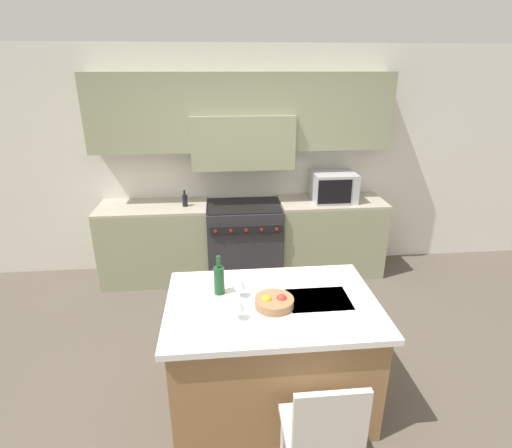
{
  "coord_description": "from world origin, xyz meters",
  "views": [
    {
      "loc": [
        -0.29,
        -2.52,
        2.44
      ],
      "look_at": [
        0.03,
        0.77,
        1.14
      ],
      "focal_mm": 28.0,
      "sensor_mm": 36.0,
      "label": 1
    }
  ],
  "objects": [
    {
      "name": "wine_glass_near",
      "position": [
        -0.19,
        -0.3,
        1.0
      ],
      "size": [
        0.08,
        0.08,
        0.16
      ],
      "color": "white",
      "rests_on": "kitchen_island"
    },
    {
      "name": "kitchen_island",
      "position": [
        0.06,
        -0.11,
        0.45
      ],
      "size": [
        1.5,
        1.01,
        0.89
      ],
      "color": "olive",
      "rests_on": "ground_plane"
    },
    {
      "name": "wine_glass_far",
      "position": [
        -0.16,
        -0.02,
        1.0
      ],
      "size": [
        0.08,
        0.08,
        0.16
      ],
      "color": "white",
      "rests_on": "kitchen_island"
    },
    {
      "name": "range_stove",
      "position": [
        0.0,
        1.94,
        0.46
      ],
      "size": [
        0.88,
        0.7,
        0.92
      ],
      "color": "#2D2D33",
      "rests_on": "ground_plane"
    },
    {
      "name": "oil_bottle_on_counter",
      "position": [
        -0.68,
        1.91,
        1.02
      ],
      "size": [
        0.06,
        0.06,
        0.19
      ],
      "color": "black",
      "rests_on": "back_counter"
    },
    {
      "name": "fruit_bowl",
      "position": [
        0.07,
        -0.17,
        0.92
      ],
      "size": [
        0.27,
        0.27,
        0.09
      ],
      "color": "#996B47",
      "rests_on": "kitchen_island"
    },
    {
      "name": "island_chair",
      "position": [
        0.24,
        -0.93,
        0.54
      ],
      "size": [
        0.42,
        0.4,
        0.94
      ],
      "color": "beige",
      "rests_on": "ground_plane"
    },
    {
      "name": "back_counter",
      "position": [
        0.0,
        1.96,
        0.47
      ],
      "size": [
        3.4,
        0.62,
        0.94
      ],
      "color": "gray",
      "rests_on": "ground_plane"
    },
    {
      "name": "microwave",
      "position": [
        1.08,
        1.96,
        1.11
      ],
      "size": [
        0.5,
        0.44,
        0.34
      ],
      "color": "#B7B7BC",
      "rests_on": "back_counter"
    },
    {
      "name": "wine_bottle",
      "position": [
        -0.31,
        0.04,
        1.0
      ],
      "size": [
        0.08,
        0.08,
        0.3
      ],
      "color": "#194723",
      "rests_on": "kitchen_island"
    },
    {
      "name": "ground_plane",
      "position": [
        0.0,
        0.0,
        0.0
      ],
      "size": [
        10.0,
        10.0,
        0.0
      ],
      "primitive_type": "plane",
      "color": "brown"
    },
    {
      "name": "back_cabinetry",
      "position": [
        0.0,
        2.21,
        1.59
      ],
      "size": [
        10.0,
        0.46,
        2.7
      ],
      "color": "silver",
      "rests_on": "ground_plane"
    }
  ]
}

